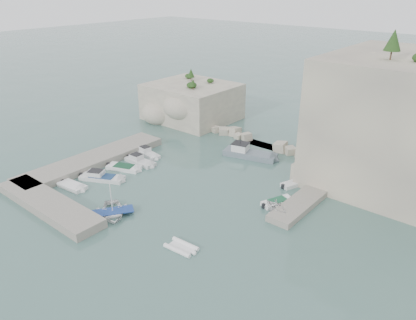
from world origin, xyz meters
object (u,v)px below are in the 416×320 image
Objects in this scene: motorboat_e at (72,188)px; tender_east_c at (295,185)px; inflatable_dinghy at (181,249)px; rowboat at (113,215)px; tender_east_a at (276,212)px; tender_east_b at (278,204)px; motorboat_a at (148,155)px; motorboat_c at (124,169)px; motorboat_b at (140,163)px; tender_east_d at (306,181)px; work_boat at (250,157)px; motorboat_d at (102,180)px.

motorboat_e and tender_east_c have the same top height.
rowboat is at bearing 178.17° from inflatable_dinghy.
tender_east_b is (-0.89, 1.90, 0.00)m from tender_east_a.
motorboat_c is at bearing -69.93° from motorboat_a.
motorboat_a is at bearing 86.11° from motorboat_e.
motorboat_b is at bearing 79.53° from motorboat_e.
motorboat_e is 1.32× the size of tender_east_a.
rowboat is at bearing 158.13° from tender_east_b.
motorboat_a is 1.47× the size of inflatable_dinghy.
rowboat is 1.55× the size of tender_east_a.
tender_east_a is 0.78× the size of tender_east_c.
tender_east_d is at bearing 79.45° from inflatable_dinghy.
work_boat reaches higher than tender_east_d.
motorboat_e is 30.14m from tender_east_c.
rowboat is at bearing -56.41° from motorboat_d.
rowboat is 19.53m from tender_east_a.
motorboat_e is at bearing -116.26° from motorboat_c.
tender_east_a is 0.38× the size of work_boat.
tender_east_a is (23.39, 0.89, 0.00)m from motorboat_b.
work_boat is at bearing 62.93° from tender_east_a.
motorboat_a is 17.94m from rowboat.
tender_east_b is 8.19m from tender_east_d.
tender_east_b is at bearing -57.00° from work_boat.
motorboat_a is 1.23× the size of tender_east_c.
motorboat_b is 23.41m from tender_east_a.
motorboat_a is at bearing 115.43° from motorboat_b.
motorboat_c is 8.29m from motorboat_e.
rowboat is (10.12, -14.82, 0.00)m from motorboat_a.
motorboat_b is 2.99m from motorboat_c.
tender_east_c is (21.54, 15.83, 0.00)m from motorboat_d.
motorboat_e is at bearing 141.89° from tender_east_b.
tender_east_c is (2.06, 20.34, 0.00)m from inflatable_dinghy.
motorboat_b is 7.13m from motorboat_d.
motorboat_b reaches higher than motorboat_e.
motorboat_c is 23.45m from tender_east_b.
motorboat_b is 1.43× the size of tender_east_d.
motorboat_b reaches higher than tender_east_b.
motorboat_c is 4.17m from motorboat_d.
rowboat is 24.95m from work_boat.
work_boat is (-10.17, 4.07, 0.00)m from tender_east_c.
motorboat_c is at bearing -95.17° from motorboat_b.
tender_east_a is 0.86× the size of tender_east_d.
tender_east_a is (14.65, 12.92, 0.00)m from rowboat.
inflatable_dinghy is 14.72m from tender_east_b.
tender_east_b is (22.73, 5.77, 0.00)m from motorboat_c.
motorboat_b reaches higher than motorboat_c.
motorboat_a reaches higher than motorboat_e.
tender_east_b is at bearing 74.72° from inflatable_dinghy.
tender_east_d is (22.24, 10.98, 0.00)m from motorboat_b.
rowboat is 26.67m from tender_east_d.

